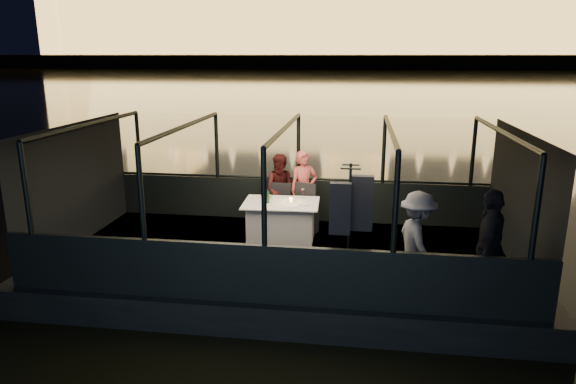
# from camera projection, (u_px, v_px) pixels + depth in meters

# --- Properties ---
(river_water) EXTENTS (500.00, 500.00, 0.00)m
(river_water) POSITION_uv_depth(u_px,v_px,m) (354.00, 80.00, 86.10)
(river_water) COLOR black
(river_water) RESTS_ON ground
(boat_hull) EXTENTS (8.60, 4.40, 1.00)m
(boat_hull) POSITION_uv_depth(u_px,v_px,m) (285.00, 277.00, 9.58)
(boat_hull) COLOR black
(boat_hull) RESTS_ON river_water
(boat_deck) EXTENTS (8.00, 4.00, 0.04)m
(boat_deck) POSITION_uv_depth(u_px,v_px,m) (285.00, 254.00, 9.46)
(boat_deck) COLOR black
(boat_deck) RESTS_ON boat_hull
(gunwale_port) EXTENTS (8.00, 0.08, 0.90)m
(gunwale_port) POSITION_uv_depth(u_px,v_px,m) (298.00, 200.00, 11.25)
(gunwale_port) COLOR black
(gunwale_port) RESTS_ON boat_deck
(gunwale_starboard) EXTENTS (8.00, 0.08, 0.90)m
(gunwale_starboard) POSITION_uv_depth(u_px,v_px,m) (265.00, 274.00, 7.42)
(gunwale_starboard) COLOR black
(gunwale_starboard) RESTS_ON boat_deck
(cabin_glass_port) EXTENTS (8.00, 0.02, 1.40)m
(cabin_glass_port) POSITION_uv_depth(u_px,v_px,m) (298.00, 148.00, 10.95)
(cabin_glass_port) COLOR #99B2B2
(cabin_glass_port) RESTS_ON gunwale_port
(cabin_glass_starboard) EXTENTS (8.00, 0.02, 1.40)m
(cabin_glass_starboard) POSITION_uv_depth(u_px,v_px,m) (264.00, 198.00, 7.12)
(cabin_glass_starboard) COLOR #99B2B2
(cabin_glass_starboard) RESTS_ON gunwale_starboard
(cabin_roof_glass) EXTENTS (8.00, 4.00, 0.02)m
(cabin_roof_glass) POSITION_uv_depth(u_px,v_px,m) (285.00, 128.00, 8.85)
(cabin_roof_glass) COLOR #99B2B2
(cabin_roof_glass) RESTS_ON boat_deck
(end_wall_fore) EXTENTS (0.02, 4.00, 2.30)m
(end_wall_fore) POSITION_uv_depth(u_px,v_px,m) (76.00, 185.00, 9.69)
(end_wall_fore) COLOR black
(end_wall_fore) RESTS_ON boat_deck
(end_wall_aft) EXTENTS (0.02, 4.00, 2.30)m
(end_wall_aft) POSITION_uv_depth(u_px,v_px,m) (520.00, 201.00, 8.61)
(end_wall_aft) COLOR black
(end_wall_aft) RESTS_ON boat_deck
(canopy_ribs) EXTENTS (8.00, 4.00, 2.30)m
(canopy_ribs) POSITION_uv_depth(u_px,v_px,m) (285.00, 192.00, 9.15)
(canopy_ribs) COLOR black
(canopy_ribs) RESTS_ON boat_deck
(embankment) EXTENTS (400.00, 140.00, 6.00)m
(embankment) POSITION_uv_depth(u_px,v_px,m) (359.00, 62.00, 210.18)
(embankment) COLOR #423D33
(embankment) RESTS_ON ground
(dining_table_central) EXTENTS (1.49, 1.11, 0.77)m
(dining_table_central) POSITION_uv_depth(u_px,v_px,m) (281.00, 221.00, 10.00)
(dining_table_central) COLOR silver
(dining_table_central) RESTS_ON boat_deck
(chair_port_left) EXTENTS (0.47, 0.47, 0.94)m
(chair_port_left) POSITION_uv_depth(u_px,v_px,m) (279.00, 209.00, 10.59)
(chair_port_left) COLOR black
(chair_port_left) RESTS_ON boat_deck
(chair_port_right) EXTENTS (0.58, 0.58, 0.99)m
(chair_port_right) POSITION_uv_depth(u_px,v_px,m) (304.00, 212.00, 10.37)
(chair_port_right) COLOR black
(chair_port_right) RESTS_ON boat_deck
(coat_stand) EXTENTS (0.59, 0.49, 2.01)m
(coat_stand) POSITION_uv_depth(u_px,v_px,m) (349.00, 236.00, 7.70)
(coat_stand) COLOR black
(coat_stand) RESTS_ON boat_deck
(person_woman_coral) EXTENTS (0.69, 0.59, 1.62)m
(person_woman_coral) POSITION_uv_depth(u_px,v_px,m) (304.00, 192.00, 10.71)
(person_woman_coral) COLOR #CA5049
(person_woman_coral) RESTS_ON boat_deck
(person_man_maroon) EXTENTS (0.77, 0.61, 1.52)m
(person_man_maroon) POSITION_uv_depth(u_px,v_px,m) (282.00, 190.00, 10.86)
(person_man_maroon) COLOR #3D1111
(person_man_maroon) RESTS_ON boat_deck
(passenger_stripe) EXTENTS (0.82, 1.12, 1.56)m
(passenger_stripe) POSITION_uv_depth(u_px,v_px,m) (417.00, 237.00, 7.80)
(passenger_stripe) COLOR white
(passenger_stripe) RESTS_ON boat_deck
(passenger_dark) EXTENTS (0.77, 1.10, 1.73)m
(passenger_dark) POSITION_uv_depth(u_px,v_px,m) (489.00, 248.00, 7.34)
(passenger_dark) COLOR black
(passenger_dark) RESTS_ON boat_deck
(wine_bottle) EXTENTS (0.06, 0.06, 0.27)m
(wine_bottle) POSITION_uv_depth(u_px,v_px,m) (268.00, 195.00, 9.85)
(wine_bottle) COLOR #14381E
(wine_bottle) RESTS_ON dining_table_central
(bread_basket) EXTENTS (0.19, 0.19, 0.07)m
(bread_basket) POSITION_uv_depth(u_px,v_px,m) (267.00, 197.00, 10.17)
(bread_basket) COLOR brown
(bread_basket) RESTS_ON dining_table_central
(amber_candle) EXTENTS (0.06, 0.06, 0.08)m
(amber_candle) POSITION_uv_depth(u_px,v_px,m) (291.00, 200.00, 9.92)
(amber_candle) COLOR #F1A53C
(amber_candle) RESTS_ON dining_table_central
(plate_near) EXTENTS (0.29, 0.29, 0.02)m
(plate_near) POSITION_uv_depth(u_px,v_px,m) (303.00, 204.00, 9.78)
(plate_near) COLOR white
(plate_near) RESTS_ON dining_table_central
(plate_far) EXTENTS (0.29, 0.29, 0.02)m
(plate_far) POSITION_uv_depth(u_px,v_px,m) (275.00, 198.00, 10.19)
(plate_far) COLOR white
(plate_far) RESTS_ON dining_table_central
(wine_glass_white) EXTENTS (0.07, 0.07, 0.19)m
(wine_glass_white) POSITION_uv_depth(u_px,v_px,m) (268.00, 197.00, 9.93)
(wine_glass_white) COLOR silver
(wine_glass_white) RESTS_ON dining_table_central
(wine_glass_red) EXTENTS (0.08, 0.08, 0.19)m
(wine_glass_red) POSITION_uv_depth(u_px,v_px,m) (303.00, 193.00, 10.20)
(wine_glass_red) COLOR silver
(wine_glass_red) RESTS_ON dining_table_central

